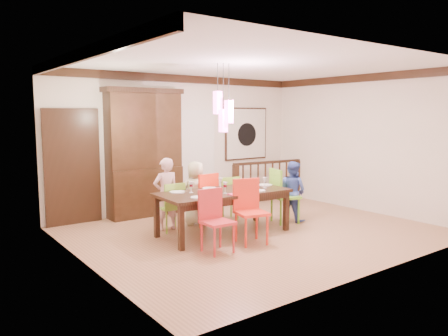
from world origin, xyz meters
TOP-DOWN VIEW (x-y plane):
  - floor at (0.00, 0.00)m, footprint 6.00×6.00m
  - ceiling at (0.00, 0.00)m, footprint 6.00×6.00m
  - wall_back at (0.00, 2.50)m, footprint 6.00×0.00m
  - wall_left at (-3.00, 0.00)m, footprint 0.00×5.00m
  - wall_right at (3.00, 0.00)m, footprint 0.00×5.00m
  - crown_molding at (0.00, 0.00)m, footprint 6.00×5.00m
  - panel_door at (-2.40, 2.45)m, footprint 1.04×0.07m
  - white_doorway at (0.35, 2.46)m, footprint 0.97×0.05m
  - painting at (1.80, 2.46)m, footprint 1.25×0.06m
  - pendant_cluster at (-0.55, 0.20)m, footprint 0.27×0.21m
  - dining_table at (-0.55, 0.20)m, footprint 2.31×1.14m
  - chair_far_left at (-1.17, 0.92)m, footprint 0.42×0.42m
  - chair_far_mid at (-0.49, 0.95)m, footprint 0.47×0.47m
  - chair_far_right at (0.15, 1.03)m, footprint 0.47×0.47m
  - chair_near_left at (-1.22, -0.57)m, footprint 0.43×0.43m
  - chair_near_mid at (-0.52, -0.53)m, footprint 0.56×0.56m
  - chair_end_right at (0.88, 0.15)m, footprint 0.58×0.58m
  - china_hutch at (-0.99, 2.30)m, footprint 1.64×0.46m
  - balustrade at (2.09, 1.95)m, footprint 2.01×0.28m
  - person_far_left at (-1.21, 1.03)m, footprint 0.49×0.34m
  - person_far_mid at (-0.58, 1.02)m, footprint 0.66×0.51m
  - person_end_right at (1.10, 0.18)m, footprint 0.53×0.63m
  - serving_bowl at (-0.25, 0.04)m, footprint 0.41×0.41m
  - small_bowl at (-0.78, 0.32)m, footprint 0.24×0.24m
  - cup_left at (-0.92, 0.02)m, footprint 0.15×0.15m
  - cup_right at (0.13, 0.38)m, footprint 0.11×0.11m
  - plate_far_left at (-1.25, 0.55)m, footprint 0.26×0.26m
  - plate_far_mid at (-0.59, 0.55)m, footprint 0.26×0.26m
  - plate_far_right at (0.21, 0.54)m, footprint 0.26×0.26m
  - plate_near_left at (-1.22, -0.07)m, footprint 0.26×0.26m
  - plate_near_mid at (-0.07, -0.15)m, footprint 0.26×0.26m
  - plate_end_right at (0.45, 0.25)m, footprint 0.26×0.26m
  - wine_glass_a at (-1.08, 0.39)m, footprint 0.08×0.08m
  - wine_glass_b at (-0.43, 0.44)m, footprint 0.08×0.08m
  - wine_glass_c at (-0.65, 0.00)m, footprint 0.08×0.08m
  - wine_glass_d at (0.24, 0.02)m, footprint 0.08×0.08m
  - napkin at (-0.61, -0.18)m, footprint 0.18×0.14m

SIDE VIEW (x-z plane):
  - floor at x=0.00m, z-range 0.00..0.00m
  - chair_far_right at x=0.15m, z-range 0.06..0.92m
  - chair_far_left at x=-1.17m, z-range 0.06..0.93m
  - balustrade at x=2.09m, z-range 0.02..0.98m
  - chair_near_left at x=-1.22m, z-range 0.07..1.01m
  - chair_far_mid at x=-0.49m, z-range 0.07..1.05m
  - person_end_right at x=1.10m, z-range 0.00..1.16m
  - chair_near_mid at x=-0.52m, z-range 0.07..1.10m
  - chair_end_right at x=0.88m, z-range 0.08..1.11m
  - person_far_mid at x=-0.58m, z-range 0.00..1.20m
  - person_far_left at x=-1.21m, z-range 0.00..1.30m
  - dining_table at x=-0.55m, z-range 0.30..1.05m
  - plate_far_left at x=-1.25m, z-range 0.75..0.76m
  - plate_far_mid at x=-0.59m, z-range 0.75..0.76m
  - plate_far_right at x=0.21m, z-range 0.75..0.76m
  - plate_near_left at x=-1.22m, z-range 0.75..0.76m
  - plate_near_mid at x=-0.07m, z-range 0.75..0.76m
  - plate_end_right at x=0.45m, z-range 0.75..0.76m
  - napkin at x=-0.61m, z-range 0.75..0.76m
  - small_bowl at x=-0.78m, z-range 0.75..0.81m
  - serving_bowl at x=-0.25m, z-range 0.75..0.83m
  - cup_right at x=0.13m, z-range 0.75..0.84m
  - cup_left at x=-0.92m, z-range 0.75..0.85m
  - wine_glass_a at x=-1.08m, z-range 0.75..0.94m
  - wine_glass_b at x=-0.43m, z-range 0.75..0.94m
  - wine_glass_c at x=-0.65m, z-range 0.75..0.94m
  - wine_glass_d at x=0.24m, z-range 0.75..0.94m
  - panel_door at x=-2.40m, z-range -0.07..2.17m
  - white_doorway at x=0.35m, z-range -0.06..2.16m
  - china_hutch at x=-0.99m, z-range 0.00..2.58m
  - wall_back at x=0.00m, z-range -1.55..4.45m
  - wall_left at x=-3.00m, z-range -1.05..3.95m
  - wall_right at x=3.00m, z-range -1.05..3.95m
  - painting at x=1.80m, z-range 0.97..2.22m
  - pendant_cluster at x=-0.55m, z-range 1.54..2.68m
  - crown_molding at x=0.00m, z-range 2.74..2.90m
  - ceiling at x=0.00m, z-range 2.90..2.90m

